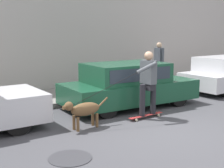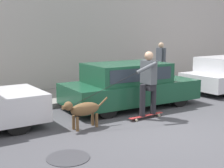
% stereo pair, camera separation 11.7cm
% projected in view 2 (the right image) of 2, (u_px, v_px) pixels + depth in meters
% --- Properties ---
extents(ground_plane, '(36.00, 36.00, 0.00)m').
position_uv_depth(ground_plane, '(163.00, 131.00, 7.13)').
color(ground_plane, '#47474C').
extents(back_wall, '(32.00, 0.30, 4.12)m').
position_uv_depth(back_wall, '(58.00, 37.00, 11.66)').
color(back_wall, '#B2ADA8').
rests_on(back_wall, ground_plane).
extents(sidewalk_curb, '(30.00, 2.40, 0.16)m').
position_uv_depth(sidewalk_curb, '(75.00, 95.00, 10.85)').
color(sidewalk_curb, gray).
rests_on(sidewalk_curb, ground_plane).
extents(parked_car_1, '(4.14, 1.89, 1.33)m').
position_uv_depth(parked_car_1, '(129.00, 85.00, 9.34)').
color(parked_car_1, black).
rests_on(parked_car_1, ground_plane).
extents(dog, '(1.25, 0.37, 0.70)m').
position_uv_depth(dog, '(83.00, 110.00, 7.24)').
color(dog, brown).
rests_on(dog, ground_plane).
extents(skateboarder, '(2.74, 0.61, 1.75)m').
position_uv_depth(skateboarder, '(148.00, 81.00, 8.04)').
color(skateboarder, beige).
rests_on(skateboarder, ground_plane).
extents(pedestrian_with_bag, '(0.24, 0.67, 1.68)m').
position_uv_depth(pedestrian_with_bag, '(160.00, 61.00, 12.27)').
color(pedestrian_with_bag, '#3D4760').
rests_on(pedestrian_with_bag, sidewalk_curb).
extents(manhole_cover, '(0.79, 0.79, 0.01)m').
position_uv_depth(manhole_cover, '(68.00, 158.00, 5.61)').
color(manhole_cover, '#38383D').
rests_on(manhole_cover, ground_plane).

